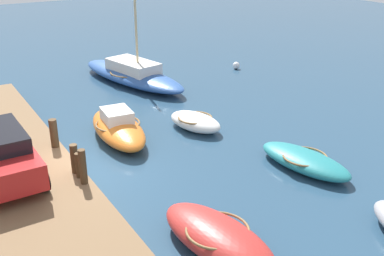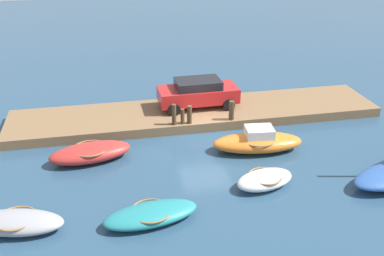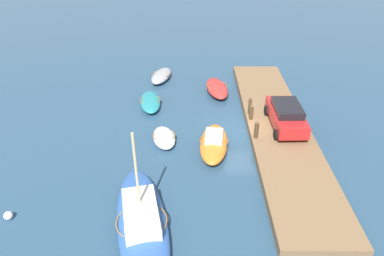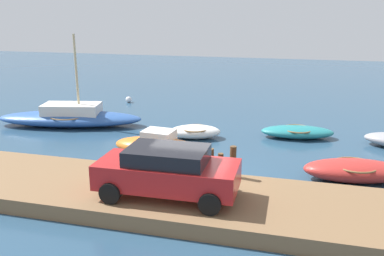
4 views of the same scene
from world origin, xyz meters
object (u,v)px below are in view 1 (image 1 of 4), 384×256
Objects in this scene: sailboat_blue at (132,74)px; mooring_post_mid_west at (74,159)px; rowboat_red at (217,237)px; motorboat_orange at (118,127)px; mooring_post_mid_east at (79,165)px; mooring_post_west at (54,133)px; marker_buoy at (236,65)px; rowboat_teal at (305,160)px; mooring_post_east at (83,167)px; dinghy_white at (195,121)px.

sailboat_blue reaches higher than mooring_post_mid_west.
mooring_post_mid_west is at bearing -167.39° from rowboat_red.
motorboat_orange is 7.19m from sailboat_blue.
mooring_post_mid_east reaches higher than motorboat_orange.
sailboat_blue is 10.13× the size of mooring_post_mid_east.
mooring_post_mid_east is at bearing 0.00° from mooring_post_mid_west.
mooring_post_west is 1.08× the size of mooring_post_mid_west.
motorboat_orange is 4.64× the size of mooring_post_mid_west.
marker_buoy is (-8.70, 12.29, -0.69)m from mooring_post_mid_east.
rowboat_teal reaches higher than marker_buoy.
rowboat_red is at bearing 15.33° from mooring_post_west.
mooring_post_east is (9.79, -6.02, 0.55)m from sailboat_blue.
dinghy_white is at bearing 116.38° from mooring_post_east.
mooring_post_west is at bearing 180.00° from mooring_post_east.
dinghy_white is at bearing 109.58° from mooring_post_mid_west.
marker_buoy is (-5.63, 9.74, -0.26)m from motorboat_orange.
sailboat_blue is at bearing 175.68° from rowboat_teal.
motorboat_orange is at bearing 143.90° from mooring_post_east.
mooring_post_east is (-4.12, -1.94, 0.64)m from rowboat_red.
sailboat_blue reaches higher than motorboat_orange.
mooring_post_mid_west is (9.01, -6.02, 0.48)m from sailboat_blue.
dinghy_white reaches higher than marker_buoy.
rowboat_teal is 7.03m from motorboat_orange.
mooring_post_east is at bearing 0.00° from mooring_post_mid_east.
mooring_post_mid_east reaches higher than marker_buoy.
mooring_post_west reaches higher than mooring_post_mid_east.
marker_buoy is (-9.12, 12.29, -0.83)m from mooring_post_east.
marker_buoy is at bearing 119.96° from dinghy_white.
sailboat_blue reaches higher than rowboat_red.
mooring_post_west is 2.18m from mooring_post_mid_west.
mooring_post_east is (2.96, 0.00, 0.04)m from mooring_post_west.
mooring_post_mid_east is at bearing -80.68° from dinghy_white.
motorboat_orange reaches higher than rowboat_red.
rowboat_red is at bearing 1.27° from motorboat_orange.
dinghy_white is 4.97m from rowboat_teal.
rowboat_red is at bearing 21.60° from mooring_post_mid_west.
motorboat_orange is 10.62× the size of marker_buoy.
motorboat_orange is at bearing 136.82° from mooring_post_mid_west.
rowboat_red reaches higher than dinghy_white.
sailboat_blue is at bearing 162.72° from dinghy_white.
dinghy_white is 5.93m from mooring_post_mid_west.
sailboat_blue is (-7.03, 0.47, 0.16)m from dinghy_white.
sailboat_blue is at bearing -96.05° from marker_buoy.
rowboat_red is at bearing -37.98° from marker_buoy.
rowboat_teal is at bearing 54.10° from mooring_post_west.
mooring_post_east reaches higher than marker_buoy.
rowboat_teal is 0.95× the size of rowboat_red.
dinghy_white is 6.24m from mooring_post_east.
sailboat_blue is 7.42× the size of mooring_post_east.
sailboat_blue is 19.69× the size of marker_buoy.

